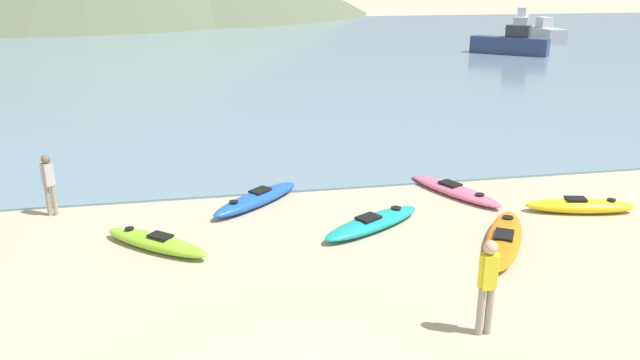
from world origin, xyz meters
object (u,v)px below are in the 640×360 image
kayak_on_sand_5 (454,190)px  person_near_foreground (488,282)px  kayak_on_sand_2 (373,223)px  kayak_on_sand_1 (580,206)px  kayak_on_sand_4 (156,242)px  moored_boat_0 (545,33)px  kayak_on_sand_6 (504,238)px  person_near_waterline (49,181)px  moored_boat_2 (521,21)px  kayak_on_sand_3 (257,199)px  moored_boat_1 (510,44)px

kayak_on_sand_5 → person_near_foreground: person_near_foreground is taller
kayak_on_sand_2 → kayak_on_sand_1: bearing=0.3°
kayak_on_sand_1 → kayak_on_sand_4: 10.66m
kayak_on_sand_1 → person_near_foreground: bearing=-135.6°
moored_boat_0 → kayak_on_sand_6: bearing=-121.1°
person_near_waterline → kayak_on_sand_5: bearing=-2.7°
kayak_on_sand_6 → moored_boat_2: (28.05, 51.89, 0.70)m
kayak_on_sand_5 → person_near_waterline: person_near_waterline is taller
kayak_on_sand_4 → kayak_on_sand_5: 8.26m
kayak_on_sand_4 → moored_boat_0: size_ratio=0.54×
kayak_on_sand_2 → kayak_on_sand_6: kayak_on_sand_2 is taller
kayak_on_sand_1 → person_near_waterline: size_ratio=1.78×
moored_boat_0 → kayak_on_sand_3: bearing=-129.1°
moored_boat_1 → moored_boat_2: 23.46m
kayak_on_sand_5 → moored_boat_1: 32.47m
kayak_on_sand_4 → moored_boat_2: (35.82, 50.61, 0.69)m
kayak_on_sand_4 → moored_boat_1: size_ratio=0.51×
kayak_on_sand_1 → kayak_on_sand_3: kayak_on_sand_3 is taller
kayak_on_sand_2 → kayak_on_sand_3: 3.38m
person_near_waterline → moored_boat_2: (38.53, 47.99, -0.07)m
kayak_on_sand_5 → person_near_foreground: size_ratio=1.88×
person_near_waterline → moored_boat_2: 61.54m
kayak_on_sand_2 → kayak_on_sand_5: 3.48m
kayak_on_sand_2 → person_near_waterline: bearing=162.7°
kayak_on_sand_1 → kayak_on_sand_6: size_ratio=0.85×
kayak_on_sand_1 → person_near_waterline: 13.59m
kayak_on_sand_3 → kayak_on_sand_4: (-2.48, -2.35, -0.01)m
kayak_on_sand_4 → person_near_waterline: size_ratio=1.61×
moored_boat_1 → kayak_on_sand_1: bearing=-114.1°
kayak_on_sand_1 → kayak_on_sand_4: size_ratio=1.11×
person_near_foreground → moored_boat_2: 62.92m
kayak_on_sand_1 → kayak_on_sand_3: (-8.17, 2.13, 0.00)m
kayak_on_sand_6 → moored_boat_2: bearing=61.6°
person_near_waterline → moored_boat_2: size_ratio=0.29×
kayak_on_sand_5 → moored_boat_2: (27.84, 48.50, 0.72)m
kayak_on_sand_3 → person_near_waterline: size_ratio=1.71×
kayak_on_sand_4 → moored_boat_0: 48.96m
kayak_on_sand_1 → kayak_on_sand_3: size_ratio=1.04×
kayak_on_sand_1 → person_near_waterline: person_near_waterline is taller
person_near_foreground → kayak_on_sand_2: bearing=97.3°
kayak_on_sand_1 → kayak_on_sand_3: 8.44m
moored_boat_2 → kayak_on_sand_2: bearing=-121.4°
kayak_on_sand_3 → moored_boat_2: (33.34, 48.26, 0.68)m
kayak_on_sand_1 → moored_boat_1: (13.44, 30.07, 0.63)m
kayak_on_sand_4 → kayak_on_sand_5: kayak_on_sand_4 is taller
moored_boat_0 → moored_boat_2: moored_boat_2 is taller
kayak_on_sand_6 → moored_boat_2: 58.99m
moored_boat_2 → kayak_on_sand_5: bearing=-119.9°
kayak_on_sand_3 → kayak_on_sand_4: 3.42m
kayak_on_sand_3 → kayak_on_sand_6: 6.42m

